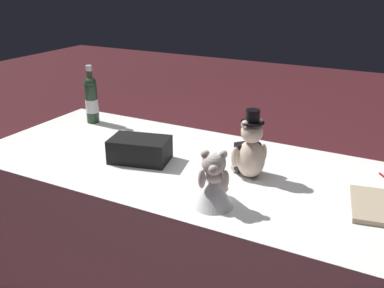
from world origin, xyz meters
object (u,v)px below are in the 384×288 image
Objects in this scene: teddy_bear_groom at (250,151)px; teddy_bear_bride at (214,180)px; champagne_bottle at (91,99)px; gift_case_black at (140,150)px; guestbook at (381,207)px.

teddy_bear_groom reaches higher than teddy_bear_bride.
gift_case_black is at bearing -31.06° from champagne_bottle.
gift_case_black is (-0.47, 0.21, -0.04)m from teddy_bear_bride.
teddy_bear_bride is 0.62m from guestbook.
teddy_bear_bride is at bearing -166.78° from guestbook.
teddy_bear_bride is 1.15m from champagne_bottle.
teddy_bear_groom is at bearing 164.78° from guestbook.
teddy_bear_bride is 0.76× the size of gift_case_black.
gift_case_black is (-0.50, -0.08, -0.06)m from teddy_bear_groom.
teddy_bear_bride reaches higher than gift_case_black.
teddy_bear_groom reaches higher than gift_case_black.
champagne_bottle is 1.12× the size of gift_case_black.
champagne_bottle reaches higher than teddy_bear_groom.
teddy_bear_bride is 0.51m from gift_case_black.
teddy_bear_groom is 0.51m from gift_case_black.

